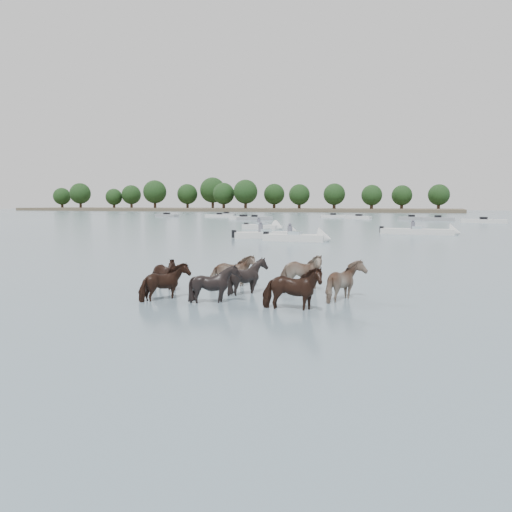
% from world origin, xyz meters
% --- Properties ---
extents(ground, '(400.00, 400.00, 0.00)m').
position_xyz_m(ground, '(0.00, 0.00, 0.00)').
color(ground, slate).
rests_on(ground, ground).
extents(shoreline, '(160.00, 30.00, 1.00)m').
position_xyz_m(shoreline, '(-70.00, 150.00, 0.50)').
color(shoreline, '#4C4233').
rests_on(shoreline, ground).
extents(pony_herd, '(7.35, 4.34, 1.37)m').
position_xyz_m(pony_herd, '(-1.90, -0.85, 0.45)').
color(pony_herd, black).
rests_on(pony_herd, ground).
extents(motorboat_a, '(5.56, 4.13, 1.92)m').
position_xyz_m(motorboat_a, '(-9.05, 23.49, 0.23)').
color(motorboat_a, silver).
rests_on(motorboat_a, ground).
extents(motorboat_b, '(5.12, 1.64, 1.92)m').
position_xyz_m(motorboat_b, '(-5.91, 20.91, 0.23)').
color(motorboat_b, silver).
rests_on(motorboat_b, ground).
extents(motorboat_c, '(6.98, 2.00, 1.92)m').
position_xyz_m(motorboat_c, '(2.28, 32.49, 0.22)').
color(motorboat_c, silver).
rests_on(motorboat_c, ground).
extents(motorboat_f, '(4.96, 2.76, 1.92)m').
position_xyz_m(motorboat_f, '(-13.80, 35.68, 0.23)').
color(motorboat_f, silver).
rests_on(motorboat_f, ground).
extents(distant_flotilla, '(104.46, 28.16, 0.93)m').
position_xyz_m(distant_flotilla, '(-0.20, 72.76, 0.26)').
color(distant_flotilla, gray).
rests_on(distant_flotilla, ground).
extents(treeline, '(150.32, 20.33, 12.35)m').
position_xyz_m(treeline, '(-74.10, 151.43, 6.23)').
color(treeline, '#382619').
rests_on(treeline, ground).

